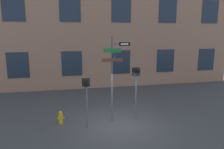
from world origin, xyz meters
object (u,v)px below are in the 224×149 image
object	(u,v)px
street_sign_pole	(113,72)
pedestrian_signal_left	(86,90)
fire_hydrant	(61,117)
pedestrian_signal_right	(136,79)

from	to	relation	value
street_sign_pole	pedestrian_signal_left	world-z (taller)	street_sign_pole
pedestrian_signal_left	fire_hydrant	size ratio (longest dim) A/B	3.62
street_sign_pole	pedestrian_signal_left	bearing A→B (deg)	-163.65
street_sign_pole	pedestrian_signal_right	world-z (taller)	street_sign_pole
street_sign_pole	pedestrian_signal_right	distance (m)	1.30
pedestrian_signal_left	fire_hydrant	xyz separation A→B (m)	(-1.26, 0.70, -1.56)
pedestrian_signal_right	pedestrian_signal_left	bearing A→B (deg)	-170.18
pedestrian_signal_right	fire_hydrant	xyz separation A→B (m)	(-3.88, 0.25, -1.83)
street_sign_pole	fire_hydrant	world-z (taller)	street_sign_pole
pedestrian_signal_right	fire_hydrant	distance (m)	4.29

